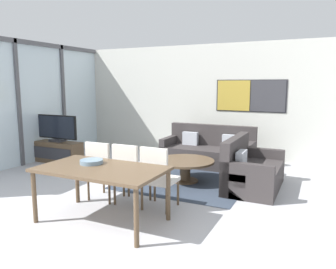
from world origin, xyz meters
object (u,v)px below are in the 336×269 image
(sofa_main, at_px, (209,153))
(dining_chair_right, at_px, (158,175))
(television, at_px, (57,128))
(sofa_side, at_px, (249,172))
(tv_console, at_px, (58,152))
(dining_table, at_px, (101,173))
(dining_chair_centre, at_px, (129,171))
(coffee_table, at_px, (185,165))
(fruit_bowl, at_px, (91,161))
(dining_chair_left, at_px, (103,168))

(sofa_main, xyz_separation_m, dining_chair_right, (0.17, -2.85, 0.23))
(television, xyz_separation_m, dining_chair_right, (3.46, -1.60, -0.28))
(sofa_side, bearing_deg, tv_console, 89.98)
(dining_table, xyz_separation_m, dining_chair_centre, (0.00, 0.69, -0.15))
(coffee_table, distance_m, dining_chair_right, 1.48)
(sofa_main, relative_size, fruit_bowl, 6.36)
(dining_chair_right, distance_m, fruit_bowl, 0.96)
(dining_chair_centre, bearing_deg, sofa_side, 46.91)
(tv_console, relative_size, dining_table, 0.73)
(dining_table, relative_size, dining_chair_left, 1.78)
(sofa_main, distance_m, dining_chair_left, 2.99)
(sofa_side, bearing_deg, coffee_table, 96.55)
(sofa_main, relative_size, coffee_table, 1.85)
(dining_chair_right, bearing_deg, sofa_main, 93.36)
(fruit_bowl, bearing_deg, tv_console, 141.52)
(television, height_order, sofa_main, television)
(television, bearing_deg, coffee_table, -2.39)
(sofa_main, bearing_deg, sofa_side, -46.93)
(television, bearing_deg, dining_chair_left, -32.93)
(television, xyz_separation_m, sofa_side, (4.47, -0.00, -0.52))
(sofa_main, distance_m, dining_chair_right, 2.87)
(television, relative_size, dining_chair_right, 1.22)
(tv_console, bearing_deg, television, 90.00)
(tv_console, relative_size, sofa_main, 0.61)
(television, relative_size, sofa_side, 0.79)
(tv_console, relative_size, coffee_table, 1.13)
(dining_table, bearing_deg, sofa_side, 56.92)
(coffee_table, bearing_deg, television, 177.61)
(television, bearing_deg, dining_chair_centre, -28.16)
(sofa_main, distance_m, dining_chair_centre, 2.87)
(dining_table, height_order, fruit_bowl, fruit_bowl)
(dining_chair_right, bearing_deg, coffee_table, 96.53)
(television, distance_m, dining_table, 3.76)
(tv_console, relative_size, dining_chair_left, 1.30)
(television, bearing_deg, fruit_bowl, -38.49)
(dining_chair_right, xyz_separation_m, fruit_bowl, (-0.73, -0.57, 0.25))
(tv_console, relative_size, dining_chair_right, 1.30)
(dining_chair_centre, relative_size, fruit_bowl, 2.99)
(dining_table, bearing_deg, dining_chair_centre, 90.00)
(tv_console, distance_m, sofa_main, 3.52)
(dining_table, xyz_separation_m, dining_chair_left, (-0.48, 0.67, -0.15))
(tv_console, xyz_separation_m, sofa_main, (3.29, 1.25, 0.04))
(tv_console, height_order, sofa_side, sofa_side)
(coffee_table, height_order, dining_chair_right, dining_chair_right)
(fruit_bowl, bearing_deg, dining_table, -25.72)
(sofa_main, height_order, coffee_table, sofa_main)
(sofa_main, xyz_separation_m, dining_table, (-0.31, -3.54, 0.38))
(coffee_table, relative_size, dining_chair_right, 1.15)
(tv_console, height_order, sofa_main, sofa_main)
(sofa_side, distance_m, dining_table, 2.76)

